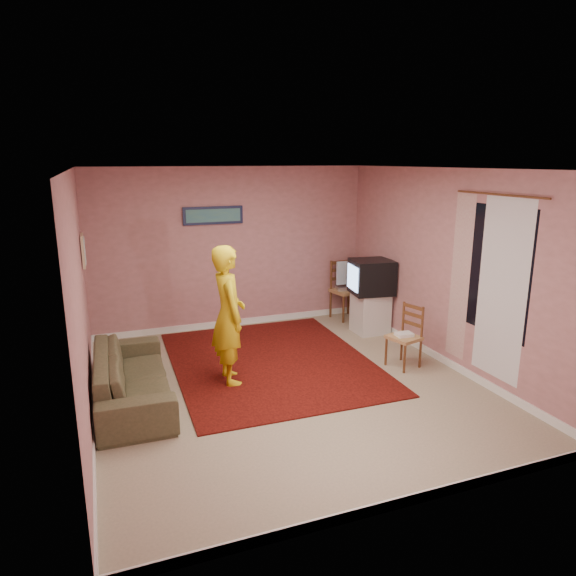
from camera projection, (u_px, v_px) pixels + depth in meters
name	position (u px, v px, depth m)	size (l,w,h in m)	color
ground	(287.00, 384.00, 6.34)	(5.00, 5.00, 0.00)	tan
wall_back	(232.00, 249.00, 8.29)	(4.50, 0.02, 2.60)	#BB7B7F
wall_front	(406.00, 356.00, 3.75)	(4.50, 0.02, 2.60)	#BB7B7F
wall_left	(81.00, 300.00, 5.25)	(0.02, 5.00, 2.60)	#BB7B7F
wall_right	(445.00, 268.00, 6.79)	(0.02, 5.00, 2.60)	#BB7B7F
ceiling	(286.00, 169.00, 5.70)	(4.50, 5.00, 0.02)	white
baseboard_back	(234.00, 322.00, 8.58)	(4.50, 0.02, 0.10)	white
baseboard_front	(397.00, 503.00, 4.06)	(4.50, 0.02, 0.10)	white
baseboard_left	(93.00, 411.00, 5.56)	(0.02, 5.00, 0.10)	white
baseboard_right	(438.00, 357.00, 7.09)	(0.02, 5.00, 0.10)	white
window	(495.00, 271.00, 5.94)	(0.01, 1.10, 1.50)	black
curtain_sheer	(502.00, 290.00, 5.84)	(0.01, 0.75, 2.10)	silver
curtain_floral	(460.00, 278.00, 6.47)	(0.01, 0.35, 2.10)	beige
curtain_rod	(499.00, 194.00, 5.71)	(0.02, 0.02, 1.40)	brown
picture_back	(213.00, 215.00, 8.02)	(0.95, 0.04, 0.28)	#141939
picture_left	(83.00, 251.00, 6.65)	(0.04, 0.38, 0.42)	#CCB88C
area_rug	(271.00, 361.00, 7.03)	(2.59, 3.24, 0.02)	black
tv_cabinet	(370.00, 313.00, 8.19)	(0.51, 0.46, 0.64)	silver
crt_tv	(371.00, 277.00, 8.04)	(0.70, 0.64, 0.54)	black
chair_a	(347.00, 284.00, 8.85)	(0.53, 0.51, 0.55)	tan
dvd_player	(346.00, 288.00, 8.86)	(0.35, 0.25, 0.06)	silver
blue_throw	(347.00, 273.00, 8.80)	(0.38, 0.05, 0.40)	#95CDF5
chair_b	(404.00, 330.00, 6.77)	(0.45, 0.46, 0.46)	tan
game_console	(404.00, 334.00, 6.79)	(0.22, 0.16, 0.04)	white
sofa	(132.00, 376.00, 5.85)	(2.02, 0.79, 0.59)	brown
person	(228.00, 315.00, 6.23)	(0.63, 0.41, 1.72)	yellow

